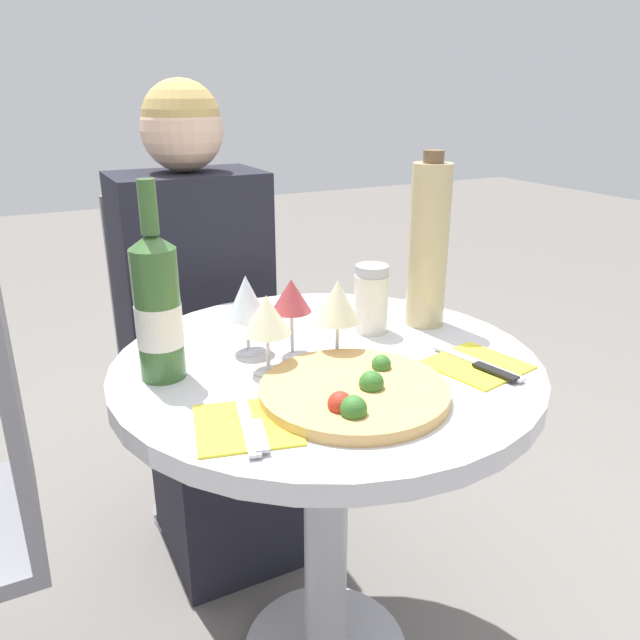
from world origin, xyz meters
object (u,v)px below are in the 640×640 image
at_px(chair_behind_diner, 193,361).
at_px(pizza_large, 355,391).
at_px(seated_diner, 207,350).
at_px(wine_bottle, 158,308).
at_px(tall_carafe, 428,245).
at_px(dining_table, 326,430).

bearing_deg(chair_behind_diner, pizza_large, 92.30).
relative_size(seated_diner, wine_bottle, 3.62).
bearing_deg(wine_bottle, pizza_large, -41.29).
xyz_separation_m(pizza_large, tall_carafe, (0.30, 0.23, 0.16)).
distance_m(dining_table, tall_carafe, 0.42).
bearing_deg(seated_diner, pizza_large, 92.79).
bearing_deg(dining_table, pizza_large, -101.69).
bearing_deg(dining_table, tall_carafe, 14.59).
distance_m(seated_diner, pizza_large, 0.72).
bearing_deg(tall_carafe, seated_diner, 125.61).
distance_m(dining_table, seated_diner, 0.55).
distance_m(chair_behind_diner, seated_diner, 0.17).
height_order(dining_table, tall_carafe, tall_carafe).
relative_size(seated_diner, tall_carafe, 3.42).
bearing_deg(chair_behind_diner, seated_diner, 90.00).
height_order(dining_table, chair_behind_diner, chair_behind_diner).
height_order(dining_table, seated_diner, seated_diner).
xyz_separation_m(dining_table, pizza_large, (-0.03, -0.16, 0.16)).
bearing_deg(wine_bottle, chair_behind_diner, 70.88).
bearing_deg(chair_behind_diner, wine_bottle, 70.88).
xyz_separation_m(dining_table, seated_diner, (-0.07, 0.54, -0.02)).
xyz_separation_m(chair_behind_diner, pizza_large, (0.03, -0.85, 0.28)).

